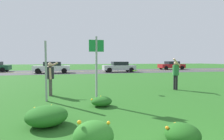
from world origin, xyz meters
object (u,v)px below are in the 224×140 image
(person_thrower_dark_shirt, at_px, (50,76))
(frisbee_lime, at_px, (135,70))
(sign_post_near_path, at_px, (46,71))
(car_silver_center_left, at_px, (119,67))
(car_white_center_right, at_px, (52,67))
(car_red_leftmost, at_px, (172,65))
(sign_post_by_roadside, at_px, (96,63))
(person_catcher_green_shirt, at_px, (176,73))

(person_thrower_dark_shirt, distance_m, frisbee_lime, 4.17)
(sign_post_near_path, height_order, person_thrower_dark_shirt, sign_post_near_path)
(person_thrower_dark_shirt, xyz_separation_m, frisbee_lime, (4.16, -0.19, 0.21))
(sign_post_near_path, relative_size, car_silver_center_left, 0.55)
(car_white_center_right, bearing_deg, car_red_leftmost, 12.17)
(frisbee_lime, bearing_deg, car_silver_center_left, 77.23)
(frisbee_lime, bearing_deg, sign_post_by_roadside, -139.63)
(frisbee_lime, relative_size, car_white_center_right, 0.06)
(frisbee_lime, bearing_deg, person_catcher_green_shirt, 6.43)
(sign_post_near_path, relative_size, person_catcher_green_shirt, 1.38)
(sign_post_near_path, distance_m, person_thrower_dark_shirt, 1.22)
(car_silver_center_left, bearing_deg, person_catcher_green_shirt, -93.73)
(sign_post_near_path, height_order, sign_post_by_roadside, sign_post_by_roadside)
(person_thrower_dark_shirt, bearing_deg, frisbee_lime, -2.64)
(person_catcher_green_shirt, relative_size, car_white_center_right, 0.40)
(sign_post_by_roadside, distance_m, car_red_leftmost, 27.46)
(car_silver_center_left, height_order, car_white_center_right, same)
(car_silver_center_left, distance_m, car_white_center_right, 8.96)
(sign_post_by_roadside, bearing_deg, person_catcher_green_shirt, 24.88)
(person_catcher_green_shirt, height_order, car_white_center_right, person_catcher_green_shirt)
(sign_post_by_roadside, xyz_separation_m, frisbee_lime, (2.30, 1.95, -0.41))
(sign_post_by_roadside, relative_size, person_catcher_green_shirt, 1.44)
(car_red_leftmost, distance_m, car_white_center_right, 20.30)
(person_thrower_dark_shirt, xyz_separation_m, car_red_leftmost, (18.57, 19.64, -0.20))
(sign_post_near_path, xyz_separation_m, car_silver_center_left, (7.74, 16.55, -0.49))
(person_catcher_green_shirt, bearing_deg, frisbee_lime, -173.57)
(sign_post_near_path, distance_m, car_red_leftmost, 27.94)
(frisbee_lime, distance_m, car_silver_center_left, 15.95)
(car_white_center_right, bearing_deg, sign_post_by_roadside, -79.84)
(person_thrower_dark_shirt, xyz_separation_m, car_white_center_right, (-1.27, 15.36, -0.20))
(frisbee_lime, xyz_separation_m, car_red_leftmost, (14.41, 19.83, -0.40))
(car_silver_center_left, bearing_deg, frisbee_lime, -102.77)
(sign_post_near_path, height_order, car_red_leftmost, sign_post_near_path)
(frisbee_lime, relative_size, car_silver_center_left, 0.06)
(person_thrower_dark_shirt, bearing_deg, car_red_leftmost, 46.60)
(sign_post_near_path, bearing_deg, car_red_leftmost, 48.21)
(sign_post_by_roadside, bearing_deg, sign_post_near_path, 153.47)
(car_silver_center_left, xyz_separation_m, car_white_center_right, (-8.96, 0.00, 0.00))
(person_thrower_dark_shirt, height_order, car_silver_center_left, person_thrower_dark_shirt)
(sign_post_by_roadside, xyz_separation_m, person_catcher_green_shirt, (4.82, 2.24, -0.58))
(person_catcher_green_shirt, distance_m, car_red_leftmost, 22.87)
(sign_post_near_path, xyz_separation_m, sign_post_by_roadside, (1.91, -0.96, 0.33))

